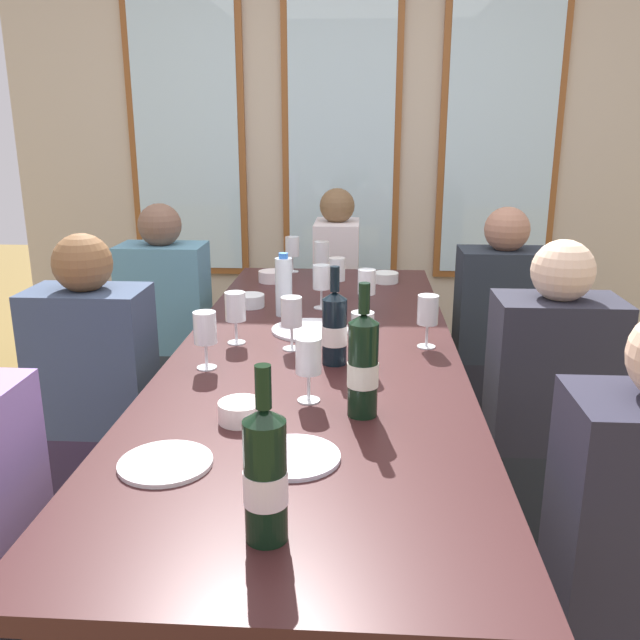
{
  "coord_description": "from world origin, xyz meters",
  "views": [
    {
      "loc": [
        0.14,
        -2.07,
        1.44
      ],
      "look_at": [
        0.0,
        0.17,
        0.79
      ],
      "focal_mm": 37.93,
      "sensor_mm": 36.0,
      "label": 1
    }
  ],
  "objects_px": {
    "wine_glass_6": "(292,248)",
    "white_plate_1": "(166,463)",
    "wine_glass_8": "(205,331)",
    "wine_glass_2": "(235,308)",
    "seated_person_4": "(167,332)",
    "wine_glass_9": "(428,313)",
    "water_bottle": "(284,286)",
    "wine_glass_1": "(322,253)",
    "wine_glass_5": "(321,278)",
    "seated_person_5": "(499,340)",
    "tasting_bowl_0": "(386,277)",
    "wine_glass_0": "(337,271)",
    "tasting_bowl_2": "(272,276)",
    "wine_bottle_0": "(265,475)",
    "wine_glass_7": "(292,314)",
    "wine_bottle_1": "(335,328)",
    "white_plate_0": "(310,330)",
    "tasting_bowl_1": "(241,412)",
    "wine_glass_4": "(367,284)",
    "seated_person_6": "(337,293)",
    "dining_table": "(317,369)",
    "wine_bottle_2": "(363,365)",
    "tasting_bowl_3": "(250,301)",
    "seated_person_1": "(548,420)",
    "wine_glass_10": "(362,330)",
    "seated_person_0": "(97,405)"
  },
  "relations": [
    {
      "from": "white_plate_1",
      "to": "wine_glass_5",
      "type": "bearing_deg",
      "value": 79.02
    },
    {
      "from": "wine_glass_2",
      "to": "wine_glass_10",
      "type": "relative_size",
      "value": 1.0
    },
    {
      "from": "wine_glass_6",
      "to": "seated_person_6",
      "type": "bearing_deg",
      "value": 65.07
    },
    {
      "from": "dining_table",
      "to": "wine_bottle_2",
      "type": "distance_m",
      "value": 0.56
    },
    {
      "from": "wine_glass_8",
      "to": "tasting_bowl_3",
      "type": "bearing_deg",
      "value": 88.91
    },
    {
      "from": "wine_bottle_1",
      "to": "wine_glass_6",
      "type": "height_order",
      "value": "wine_bottle_1"
    },
    {
      "from": "tasting_bowl_2",
      "to": "wine_glass_2",
      "type": "distance_m",
      "value": 0.92
    },
    {
      "from": "tasting_bowl_1",
      "to": "tasting_bowl_3",
      "type": "relative_size",
      "value": 0.96
    },
    {
      "from": "wine_glass_10",
      "to": "seated_person_0",
      "type": "height_order",
      "value": "seated_person_0"
    },
    {
      "from": "wine_bottle_0",
      "to": "seated_person_6",
      "type": "bearing_deg",
      "value": 89.66
    },
    {
      "from": "dining_table",
      "to": "water_bottle",
      "type": "bearing_deg",
      "value": 110.92
    },
    {
      "from": "tasting_bowl_0",
      "to": "wine_glass_0",
      "type": "xyz_separation_m",
      "value": [
        -0.21,
        -0.32,
        0.09
      ]
    },
    {
      "from": "dining_table",
      "to": "wine_glass_0",
      "type": "bearing_deg",
      "value": 86.65
    },
    {
      "from": "white_plate_0",
      "to": "wine_glass_9",
      "type": "relative_size",
      "value": 1.56
    },
    {
      "from": "wine_glass_2",
      "to": "tasting_bowl_2",
      "type": "bearing_deg",
      "value": 90.2
    },
    {
      "from": "wine_glass_6",
      "to": "white_plate_1",
      "type": "bearing_deg",
      "value": -91.97
    },
    {
      "from": "tasting_bowl_0",
      "to": "seated_person_0",
      "type": "distance_m",
      "value": 1.42
    },
    {
      "from": "wine_glass_2",
      "to": "wine_glass_5",
      "type": "bearing_deg",
      "value": 61.15
    },
    {
      "from": "wine_glass_6",
      "to": "seated_person_5",
      "type": "distance_m",
      "value": 1.07
    },
    {
      "from": "dining_table",
      "to": "white_plate_1",
      "type": "relative_size",
      "value": 12.54
    },
    {
      "from": "wine_glass_0",
      "to": "wine_glass_5",
      "type": "bearing_deg",
      "value": -110.08
    },
    {
      "from": "wine_glass_9",
      "to": "seated_person_4",
      "type": "xyz_separation_m",
      "value": [
        -1.1,
        0.79,
        -0.33
      ]
    },
    {
      "from": "white_plate_1",
      "to": "wine_bottle_2",
      "type": "relative_size",
      "value": 0.59
    },
    {
      "from": "wine_glass_9",
      "to": "water_bottle",
      "type": "bearing_deg",
      "value": 145.18
    },
    {
      "from": "tasting_bowl_1",
      "to": "wine_glass_4",
      "type": "xyz_separation_m",
      "value": [
        0.31,
        1.0,
        0.09
      ]
    },
    {
      "from": "white_plate_0",
      "to": "wine_glass_5",
      "type": "relative_size",
      "value": 1.56
    },
    {
      "from": "white_plate_1",
      "to": "seated_person_4",
      "type": "xyz_separation_m",
      "value": [
        -0.48,
        1.63,
        -0.22
      ]
    },
    {
      "from": "tasting_bowl_1",
      "to": "wine_bottle_2",
      "type": "bearing_deg",
      "value": 11.16
    },
    {
      "from": "wine_glass_0",
      "to": "wine_glass_5",
      "type": "distance_m",
      "value": 0.16
    },
    {
      "from": "wine_bottle_1",
      "to": "tasting_bowl_2",
      "type": "bearing_deg",
      "value": 107.19
    },
    {
      "from": "wine_bottle_0",
      "to": "seated_person_6",
      "type": "relative_size",
      "value": 0.29
    },
    {
      "from": "wine_glass_4",
      "to": "wine_glass_8",
      "type": "bearing_deg",
      "value": -126.97
    },
    {
      "from": "wine_glass_10",
      "to": "wine_glass_1",
      "type": "bearing_deg",
      "value": 99.07
    },
    {
      "from": "wine_glass_6",
      "to": "seated_person_5",
      "type": "xyz_separation_m",
      "value": [
        0.95,
        -0.38,
        -0.33
      ]
    },
    {
      "from": "seated_person_4",
      "to": "wine_glass_8",
      "type": "bearing_deg",
      "value": -67.3
    },
    {
      "from": "tasting_bowl_0",
      "to": "wine_bottle_2",
      "type": "bearing_deg",
      "value": -93.9
    },
    {
      "from": "white_plate_0",
      "to": "tasting_bowl_3",
      "type": "xyz_separation_m",
      "value": [
        -0.27,
        0.32,
        0.02
      ]
    },
    {
      "from": "wine_glass_5",
      "to": "seated_person_5",
      "type": "distance_m",
      "value": 0.89
    },
    {
      "from": "wine_glass_5",
      "to": "seated_person_1",
      "type": "xyz_separation_m",
      "value": [
        0.76,
        -0.54,
        -0.34
      ]
    },
    {
      "from": "wine_glass_2",
      "to": "seated_person_6",
      "type": "relative_size",
      "value": 0.16
    },
    {
      "from": "wine_glass_8",
      "to": "wine_glass_2",
      "type": "bearing_deg",
      "value": 79.6
    },
    {
      "from": "white_plate_0",
      "to": "wine_glass_2",
      "type": "xyz_separation_m",
      "value": [
        -0.23,
        -0.15,
        0.12
      ]
    },
    {
      "from": "tasting_bowl_1",
      "to": "wine_glass_2",
      "type": "distance_m",
      "value": 0.63
    },
    {
      "from": "wine_bottle_0",
      "to": "wine_glass_7",
      "type": "height_order",
      "value": "wine_bottle_0"
    },
    {
      "from": "tasting_bowl_1",
      "to": "wine_glass_8",
      "type": "relative_size",
      "value": 0.64
    },
    {
      "from": "wine_glass_1",
      "to": "wine_glass_7",
      "type": "bearing_deg",
      "value": -91.7
    },
    {
      "from": "water_bottle",
      "to": "wine_glass_1",
      "type": "bearing_deg",
      "value": 81.03
    },
    {
      "from": "white_plate_1",
      "to": "tasting_bowl_1",
      "type": "bearing_deg",
      "value": 62.08
    },
    {
      "from": "wine_glass_6",
      "to": "seated_person_5",
      "type": "bearing_deg",
      "value": -21.63
    },
    {
      "from": "seated_person_0",
      "to": "seated_person_1",
      "type": "xyz_separation_m",
      "value": [
        1.49,
        -0.02,
        0.0
      ]
    }
  ]
}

